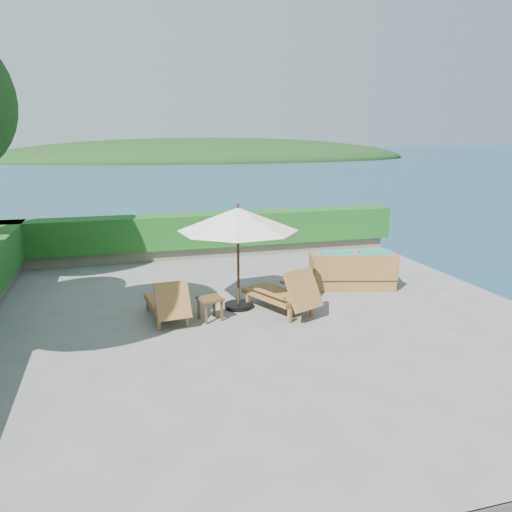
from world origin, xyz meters
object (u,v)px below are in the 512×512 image
object	(u,v)px
patio_umbrella	(238,220)
wicker_loveseat	(352,272)
lounge_left	(167,302)
side_table	(210,302)
lounge_right	(284,293)

from	to	relation	value
patio_umbrella	wicker_loveseat	world-z (taller)	patio_umbrella
patio_umbrella	lounge_left	distance (m)	2.25
lounge_left	wicker_loveseat	size ratio (longest dim) A/B	0.75
side_table	wicker_loveseat	world-z (taller)	wicker_loveseat
patio_umbrella	lounge_right	bearing A→B (deg)	-34.26
patio_umbrella	side_table	bearing A→B (deg)	-142.60
lounge_left	side_table	xyz separation A→B (m)	(0.84, -0.21, 0.01)
lounge_right	wicker_loveseat	bearing A→B (deg)	6.58
lounge_left	wicker_loveseat	distance (m)	4.81
lounge_right	wicker_loveseat	size ratio (longest dim) A/B	0.87
lounge_left	wicker_loveseat	bearing A→B (deg)	6.69
patio_umbrella	lounge_left	xyz separation A→B (m)	(-1.58, -0.35, -1.57)
patio_umbrella	side_table	xyz separation A→B (m)	(-0.74, -0.57, -1.56)
patio_umbrella	lounge_left	bearing A→B (deg)	-167.38
lounge_right	patio_umbrella	bearing A→B (deg)	122.00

